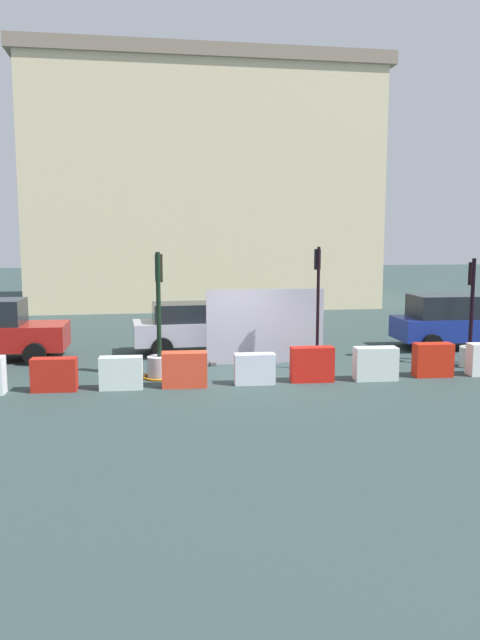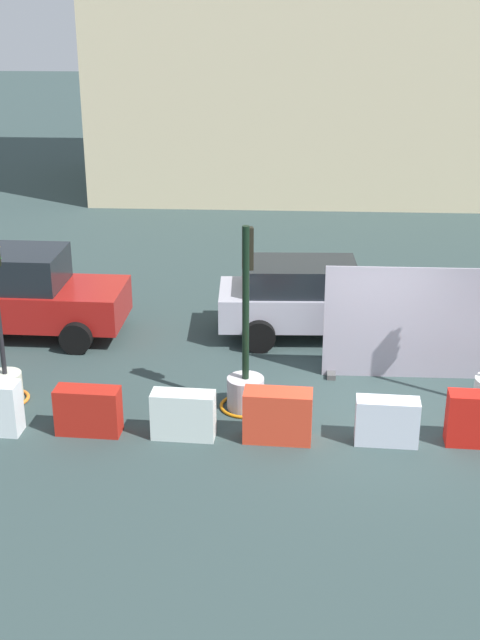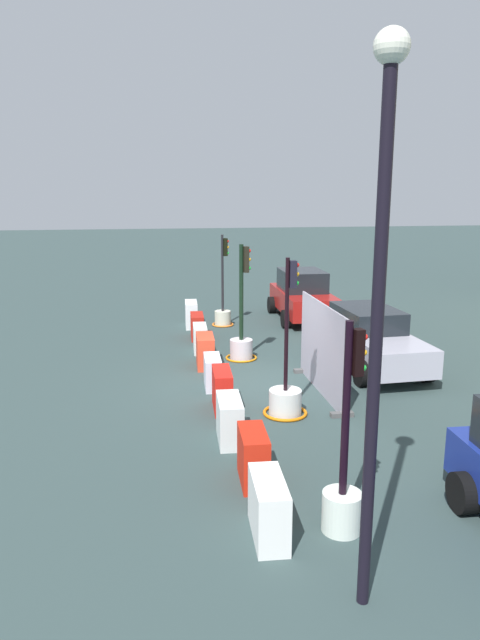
% 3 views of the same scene
% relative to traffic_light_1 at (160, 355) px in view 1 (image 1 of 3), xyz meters
% --- Properties ---
extents(ground_plane, '(120.00, 120.00, 0.00)m').
position_rel_traffic_light_1_xyz_m(ground_plane, '(2.26, -0.26, -0.60)').
color(ground_plane, '#2F4140').
extents(traffic_light_1, '(0.91, 0.91, 3.29)m').
position_rel_traffic_light_1_xyz_m(traffic_light_1, '(0.00, 0.00, 0.00)').
color(traffic_light_1, silver).
rests_on(traffic_light_1, ground_plane).
extents(traffic_light_2, '(0.97, 0.97, 3.41)m').
position_rel_traffic_light_1_xyz_m(traffic_light_2, '(4.34, 0.24, -0.15)').
color(traffic_light_2, silver).
rests_on(traffic_light_2, ground_plane).
extents(traffic_light_3, '(0.57, 0.57, 3.08)m').
position_rel_traffic_light_1_xyz_m(traffic_light_3, '(8.75, -0.00, 0.05)').
color(traffic_light_3, silver).
rests_on(traffic_light_3, ground_plane).
extents(construction_barrier_1, '(1.08, 0.46, 0.80)m').
position_rel_traffic_light_1_xyz_m(construction_barrier_1, '(-2.54, -1.05, -0.19)').
color(construction_barrier_1, '#B41F15').
rests_on(construction_barrier_1, ground_plane).
extents(construction_barrier_2, '(1.05, 0.45, 0.80)m').
position_rel_traffic_light_1_xyz_m(construction_barrier_2, '(-0.96, -1.10, -0.20)').
color(construction_barrier_2, silver).
rests_on(construction_barrier_2, ground_plane).
extents(construction_barrier_3, '(1.13, 0.52, 0.87)m').
position_rel_traffic_light_1_xyz_m(construction_barrier_3, '(0.57, -1.11, -0.16)').
color(construction_barrier_3, red).
rests_on(construction_barrier_3, ground_plane).
extents(construction_barrier_4, '(1.03, 0.44, 0.78)m').
position_rel_traffic_light_1_xyz_m(construction_barrier_4, '(2.33, -1.11, -0.21)').
color(construction_barrier_4, silver).
rests_on(construction_barrier_4, ground_plane).
extents(construction_barrier_5, '(1.11, 0.45, 0.90)m').
position_rel_traffic_light_1_xyz_m(construction_barrier_5, '(3.83, -1.07, -0.15)').
color(construction_barrier_5, red).
rests_on(construction_barrier_5, ground_plane).
extents(construction_barrier_6, '(1.13, 0.51, 0.86)m').
position_rel_traffic_light_1_xyz_m(construction_barrier_6, '(5.50, -1.15, -0.17)').
color(construction_barrier_6, silver).
rests_on(construction_barrier_6, ground_plane).
extents(construction_barrier_7, '(1.02, 0.49, 0.89)m').
position_rel_traffic_light_1_xyz_m(construction_barrier_7, '(7.15, -1.00, -0.15)').
color(construction_barrier_7, red).
rests_on(construction_barrier_7, ground_plane).
extents(car_blue_estate, '(4.17, 2.24, 1.78)m').
position_rel_traffic_light_1_xyz_m(car_blue_estate, '(9.73, 2.83, 0.27)').
color(car_blue_estate, navy).
rests_on(car_blue_estate, ground_plane).
extents(car_silver_hatchback, '(4.41, 2.14, 1.60)m').
position_rel_traffic_light_1_xyz_m(car_silver_hatchback, '(1.35, 3.37, 0.22)').
color(car_silver_hatchback, '#ACAABB').
rests_on(car_silver_hatchback, ground_plane).
extents(building_main_facade, '(18.34, 8.57, 12.61)m').
position_rel_traffic_light_1_xyz_m(building_main_facade, '(2.90, 17.97, 5.73)').
color(building_main_facade, beige).
rests_on(building_main_facade, ground_plane).
extents(site_fence_panel, '(3.47, 0.50, 2.18)m').
position_rel_traffic_light_1_xyz_m(site_fence_panel, '(3.12, 1.41, 0.44)').
color(site_fence_panel, '#A19BAC').
rests_on(site_fence_panel, ground_plane).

